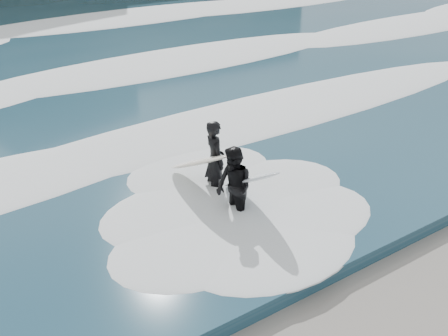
{
  "coord_description": "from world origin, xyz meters",
  "views": [
    {
      "loc": [
        -6.12,
        -2.34,
        6.02
      ],
      "look_at": [
        -0.04,
        6.2,
        1.0
      ],
      "focal_mm": 45.0,
      "sensor_mm": 36.0,
      "label": 1
    }
  ],
  "objects": [
    {
      "name": "foam_mid",
      "position": [
        0.0,
        16.0,
        0.42
      ],
      "size": [
        60.0,
        4.0,
        0.24
      ],
      "primitive_type": "ellipsoid",
      "color": "white",
      "rests_on": "sea"
    },
    {
      "name": "surfer_left",
      "position": [
        0.06,
        6.83,
        0.91
      ],
      "size": [
        1.02,
        2.09,
        1.81
      ],
      "color": "black",
      "rests_on": "ground"
    },
    {
      "name": "surfer_right",
      "position": [
        -0.18,
        5.59,
        0.86
      ],
      "size": [
        1.17,
        1.98,
        1.71
      ],
      "color": "black",
      "rests_on": "ground"
    },
    {
      "name": "foam_near",
      "position": [
        0.0,
        9.0,
        0.4
      ],
      "size": [
        60.0,
        3.2,
        0.2
      ],
      "primitive_type": "ellipsoid",
      "color": "white",
      "rests_on": "sea"
    }
  ]
}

